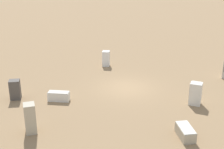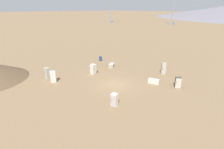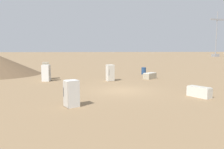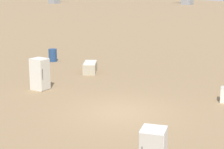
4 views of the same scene
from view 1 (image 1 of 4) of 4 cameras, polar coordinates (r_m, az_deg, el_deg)
name	(u,v)px [view 1 (image 1 of 4)]	position (r m, az deg, el deg)	size (l,w,h in m)	color
ground_plane	(127,88)	(24.07, 2.73, -2.48)	(1000.00, 1000.00, 0.00)	#937551
discarded_fridge_0	(106,58)	(28.65, -1.10, 2.95)	(0.83, 0.81, 1.41)	white
discarded_fridge_1	(30,118)	(18.48, -14.74, -7.76)	(0.96, 0.95, 1.81)	#B2A88E
discarded_fridge_2	(195,94)	(21.92, 15.02, -3.41)	(0.70, 0.83, 1.58)	silver
discarded_fridge_4	(185,132)	(18.20, 13.27, -10.21)	(1.68, 1.44, 0.63)	#B2A88E
discarded_fridge_5	(15,90)	(23.05, -17.30, -2.64)	(0.95, 0.96, 1.42)	#4C4742
discarded_fridge_7	(59,96)	(22.20, -9.72, -3.93)	(1.02, 1.59, 0.67)	silver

